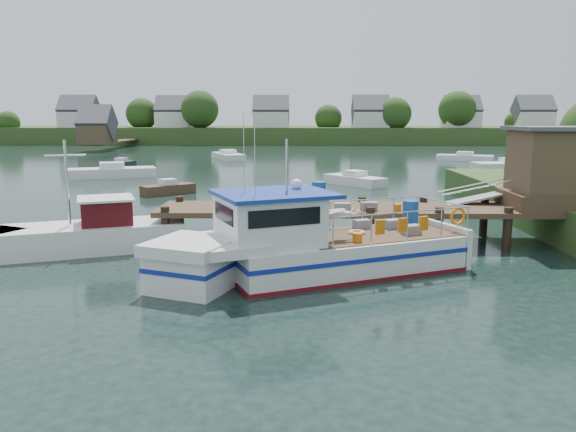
{
  "coord_description": "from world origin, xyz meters",
  "views": [
    {
      "loc": [
        -0.72,
        -21.43,
        4.87
      ],
      "look_at": [
        -1.0,
        -1.5,
        1.3
      ],
      "focal_mm": 35.0,
      "sensor_mm": 36.0,
      "label": 1
    }
  ],
  "objects_px": {
    "moored_a": "(112,172)",
    "moored_e": "(121,164)",
    "moored_far": "(465,157)",
    "work_boat": "(83,234)",
    "moored_c": "(513,166)",
    "moored_rowboat": "(168,189)",
    "moored_b": "(355,180)",
    "lobster_boat": "(308,247)",
    "dock": "(484,185)",
    "moored_d": "(228,156)"
  },
  "relations": [
    {
      "from": "work_boat",
      "to": "moored_c",
      "type": "distance_m",
      "value": 41.46
    },
    {
      "from": "dock",
      "to": "moored_a",
      "type": "relative_size",
      "value": 2.36
    },
    {
      "from": "moored_far",
      "to": "work_boat",
      "type": "bearing_deg",
      "value": -113.67
    },
    {
      "from": "moored_c",
      "to": "moored_rowboat",
      "type": "bearing_deg",
      "value": -145.76
    },
    {
      "from": "moored_a",
      "to": "moored_rowboat",
      "type": "bearing_deg",
      "value": -54.97
    },
    {
      "from": "moored_far",
      "to": "moored_e",
      "type": "bearing_deg",
      "value": -156.75
    },
    {
      "from": "moored_rowboat",
      "to": "moored_b",
      "type": "distance_m",
      "value": 13.07
    },
    {
      "from": "moored_rowboat",
      "to": "moored_far",
      "type": "distance_m",
      "value": 37.9
    },
    {
      "from": "lobster_boat",
      "to": "moored_rowboat",
      "type": "distance_m",
      "value": 19.93
    },
    {
      "from": "work_boat",
      "to": "moored_c",
      "type": "relative_size",
      "value": 1.02
    },
    {
      "from": "lobster_boat",
      "to": "moored_b",
      "type": "xyz_separation_m",
      "value": [
        3.79,
        22.78,
        -0.51
      ]
    },
    {
      "from": "lobster_boat",
      "to": "moored_a",
      "type": "xyz_separation_m",
      "value": [
        -15.01,
        27.61,
        -0.45
      ]
    },
    {
      "from": "moored_far",
      "to": "lobster_boat",
      "type": "bearing_deg",
      "value": -103.58
    },
    {
      "from": "dock",
      "to": "moored_d",
      "type": "bearing_deg",
      "value": 109.52
    },
    {
      "from": "moored_a",
      "to": "dock",
      "type": "bearing_deg",
      "value": -46.1
    },
    {
      "from": "moored_a",
      "to": "moored_e",
      "type": "xyz_separation_m",
      "value": [
        -1.81,
        8.2,
        -0.09
      ]
    },
    {
      "from": "moored_c",
      "to": "lobster_boat",
      "type": "bearing_deg",
      "value": -115.4
    },
    {
      "from": "work_boat",
      "to": "moored_a",
      "type": "distance_m",
      "value": 25.47
    },
    {
      "from": "work_boat",
      "to": "moored_a",
      "type": "xyz_separation_m",
      "value": [
        -6.89,
        24.52,
        -0.18
      ]
    },
    {
      "from": "moored_rowboat",
      "to": "moored_a",
      "type": "xyz_separation_m",
      "value": [
        -6.62,
        9.54,
        0.09
      ]
    },
    {
      "from": "work_boat",
      "to": "moored_e",
      "type": "xyz_separation_m",
      "value": [
        -8.71,
        32.72,
        -0.28
      ]
    },
    {
      "from": "lobster_boat",
      "to": "moored_c",
      "type": "bearing_deg",
      "value": 37.14
    },
    {
      "from": "lobster_boat",
      "to": "moored_a",
      "type": "height_order",
      "value": "lobster_boat"
    },
    {
      "from": "lobster_boat",
      "to": "moored_e",
      "type": "bearing_deg",
      "value": 91.72
    },
    {
      "from": "moored_far",
      "to": "moored_b",
      "type": "relative_size",
      "value": 1.3
    },
    {
      "from": "work_boat",
      "to": "moored_far",
      "type": "relative_size",
      "value": 1.21
    },
    {
      "from": "moored_a",
      "to": "moored_e",
      "type": "distance_m",
      "value": 8.4
    },
    {
      "from": "work_boat",
      "to": "moored_rowboat",
      "type": "distance_m",
      "value": 14.98
    },
    {
      "from": "moored_far",
      "to": "moored_a",
      "type": "distance_m",
      "value": 37.51
    },
    {
      "from": "moored_e",
      "to": "moored_far",
      "type": "bearing_deg",
      "value": 18.36
    },
    {
      "from": "moored_b",
      "to": "moored_c",
      "type": "height_order",
      "value": "moored_c"
    },
    {
      "from": "work_boat",
      "to": "moored_rowboat",
      "type": "relative_size",
      "value": 2.3
    },
    {
      "from": "moored_c",
      "to": "moored_d",
      "type": "relative_size",
      "value": 1.08
    },
    {
      "from": "moored_a",
      "to": "moored_e",
      "type": "height_order",
      "value": "moored_a"
    },
    {
      "from": "lobster_boat",
      "to": "moored_far",
      "type": "xyz_separation_m",
      "value": [
        18.17,
        45.11,
        -0.53
      ]
    },
    {
      "from": "work_boat",
      "to": "moored_rowboat",
      "type": "height_order",
      "value": "work_boat"
    },
    {
      "from": "dock",
      "to": "moored_rowboat",
      "type": "bearing_deg",
      "value": 138.71
    },
    {
      "from": "moored_b",
      "to": "moored_e",
      "type": "xyz_separation_m",
      "value": [
        -20.62,
        13.03,
        -0.03
      ]
    },
    {
      "from": "dock",
      "to": "moored_d",
      "type": "distance_m",
      "value": 44.7
    },
    {
      "from": "work_boat",
      "to": "moored_c",
      "type": "bearing_deg",
      "value": 27.64
    },
    {
      "from": "moored_far",
      "to": "moored_e",
      "type": "height_order",
      "value": "moored_far"
    },
    {
      "from": "moored_e",
      "to": "work_boat",
      "type": "bearing_deg",
      "value": -71.63
    },
    {
      "from": "dock",
      "to": "moored_e",
      "type": "xyz_separation_m",
      "value": [
        -23.68,
        31.13,
        -1.88
      ]
    },
    {
      "from": "lobster_boat",
      "to": "work_boat",
      "type": "distance_m",
      "value": 8.69
    },
    {
      "from": "moored_c",
      "to": "moored_e",
      "type": "distance_m",
      "value": 36.14
    },
    {
      "from": "moored_rowboat",
      "to": "dock",
      "type": "bearing_deg",
      "value": -52.26
    },
    {
      "from": "moored_e",
      "to": "dock",
      "type": "bearing_deg",
      "value": -49.26
    },
    {
      "from": "moored_a",
      "to": "moored_far",
      "type": "bearing_deg",
      "value": 28.06
    },
    {
      "from": "moored_d",
      "to": "moored_b",
      "type": "bearing_deg",
      "value": -56.39
    },
    {
      "from": "moored_a",
      "to": "moored_b",
      "type": "relative_size",
      "value": 1.47
    }
  ]
}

